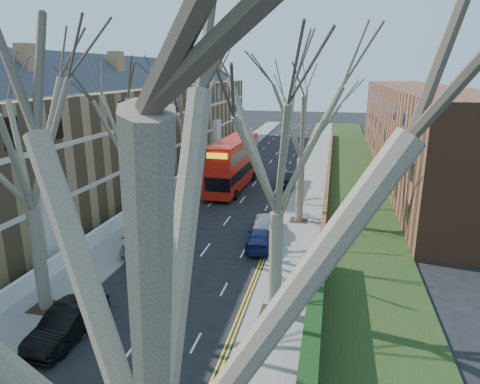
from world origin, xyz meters
The scene contains 18 objects.
pavement_left centered at (-6.00, 39.00, 0.06)m, with size 3.00×102.00×0.12m, color slate.
pavement_right centered at (6.00, 39.00, 0.06)m, with size 3.00×102.00×0.12m, color slate.
terrace_left centered at (-13.65, 31.00, 5.53)m, with size 9.70×78.00×13.60m.
flats_right centered at (17.46, 43.00, 4.98)m, with size 13.97×54.00×10.00m.
front_wall_left centered at (-7.65, 31.00, 0.62)m, with size 0.30×78.00×1.00m.
grass_verge_right centered at (10.50, 39.00, 0.15)m, with size 6.00×102.00×0.06m.
tree_left_mid centered at (-5.70, 6.00, 9.56)m, with size 10.50×10.50×14.71m.
tree_left_far centered at (-5.70, 16.00, 9.24)m, with size 10.15×10.15×14.22m.
tree_left_dist centered at (-5.70, 28.00, 9.56)m, with size 10.50×10.50×14.71m.
tree_right_near centered at (5.70, -6.00, 9.86)m, with size 10.85×10.85×15.20m.
tree_right_mid centered at (5.70, 8.00, 9.56)m, with size 10.50×10.50×14.71m.
tree_right_far centered at (5.70, 22.00, 9.24)m, with size 10.15×10.15×14.22m.
double_decker_bus centered at (-1.87, 30.85, 2.44)m, with size 3.33×11.97×4.93m.
car_left_mid centered at (-3.19, 4.14, 0.75)m, with size 1.58×4.53×1.49m, color black.
car_left_far centered at (-3.70, 14.13, 0.69)m, with size 2.28×4.95×1.37m, color #96969B.
car_right_near centered at (3.54, 16.28, 0.65)m, with size 1.81×4.45×1.29m, color #161F4D.
car_right_mid centered at (3.50, 18.95, 0.79)m, with size 1.88×4.66×1.59m, color gray.
car_right_far centered at (3.54, 33.29, 0.74)m, with size 1.56×4.49×1.48m, color black.
Camera 1 is at (8.10, -10.70, 11.70)m, focal length 32.00 mm.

